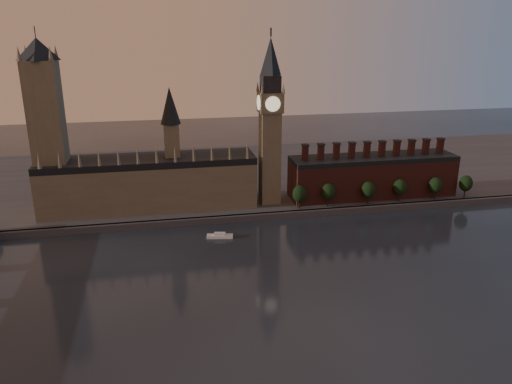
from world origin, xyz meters
TOP-DOWN VIEW (x-y plane):
  - ground at (0.00, 0.00)m, footprint 900.00×900.00m
  - north_bank at (0.00, 178.04)m, footprint 900.00×182.00m
  - palace_of_westminster at (-64.41, 114.91)m, footprint 130.00×30.30m
  - victoria_tower at (-120.00, 115.00)m, footprint 24.00×24.00m
  - big_ben at (10.00, 110.00)m, footprint 15.00×15.00m
  - chimney_block at (80.00, 110.00)m, footprint 110.00×25.00m
  - embankment_tree_0 at (25.54, 94.78)m, footprint 8.60×8.60m
  - embankment_tree_1 at (44.51, 95.07)m, footprint 8.60×8.60m
  - embankment_tree_2 at (70.57, 93.94)m, footprint 8.60×8.60m
  - embankment_tree_3 at (92.60, 94.95)m, footprint 8.60×8.60m
  - embankment_tree_4 at (117.15, 94.10)m, footprint 8.60×8.60m
  - embankment_tree_5 at (139.00, 93.99)m, footprint 8.60×8.60m
  - river_boat at (-27.65, 68.02)m, footprint 14.96×6.75m

SIDE VIEW (x-z plane):
  - ground at x=0.00m, z-range 0.00..0.00m
  - river_boat at x=-27.65m, z-range -0.34..2.55m
  - north_bank at x=0.00m, z-range 0.00..4.00m
  - embankment_tree_0 at x=25.54m, z-range 6.03..20.91m
  - embankment_tree_1 at x=44.51m, z-range 6.03..20.91m
  - embankment_tree_2 at x=70.57m, z-range 6.03..20.91m
  - embankment_tree_3 at x=92.60m, z-range 6.03..20.91m
  - embankment_tree_4 at x=117.15m, z-range 6.03..20.91m
  - embankment_tree_5 at x=139.00m, z-range 6.03..20.91m
  - chimney_block at x=80.00m, z-range -0.68..36.32m
  - palace_of_westminster at x=-64.41m, z-range -15.37..58.63m
  - big_ben at x=10.00m, z-range 3.33..110.33m
  - victoria_tower at x=-120.00m, z-range 5.09..113.09m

